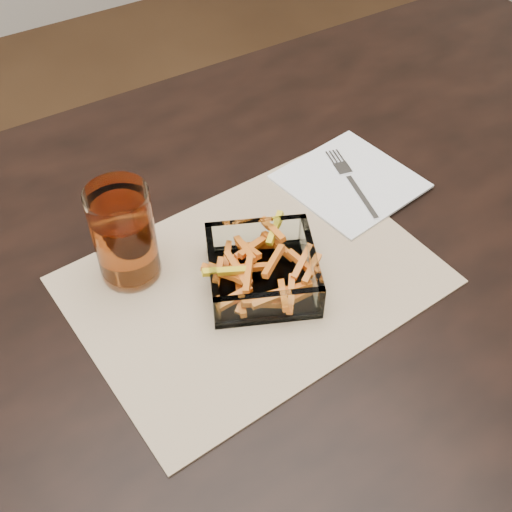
# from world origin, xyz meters

# --- Properties ---
(dining_table) EXTENTS (1.60, 0.90, 0.75)m
(dining_table) POSITION_xyz_m (0.00, 0.00, 0.66)
(dining_table) COLOR black
(dining_table) RESTS_ON ground
(placemat) EXTENTS (0.47, 0.36, 0.00)m
(placemat) POSITION_xyz_m (-0.08, -0.04, 0.75)
(placemat) COLOR tan
(placemat) RESTS_ON dining_table
(glass_bowl) EXTENTS (0.18, 0.18, 0.05)m
(glass_bowl) POSITION_xyz_m (-0.07, -0.05, 0.77)
(glass_bowl) COLOR white
(glass_bowl) RESTS_ON placemat
(tumbler) EXTENTS (0.08, 0.08, 0.14)m
(tumbler) POSITION_xyz_m (-0.21, 0.05, 0.82)
(tumbler) COLOR white
(tumbler) RESTS_ON placemat
(napkin) EXTENTS (0.20, 0.20, 0.00)m
(napkin) POSITION_xyz_m (0.15, 0.05, 0.76)
(napkin) COLOR white
(napkin) RESTS_ON placemat
(fork) EXTENTS (0.05, 0.16, 0.00)m
(fork) POSITION_xyz_m (0.15, 0.04, 0.76)
(fork) COLOR silver
(fork) RESTS_ON napkin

